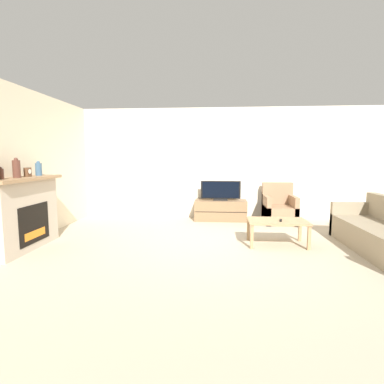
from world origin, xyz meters
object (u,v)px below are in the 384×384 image
object	(u,v)px
mantel_vase_centre_left	(16,168)
mantel_clock	(28,172)
armchair	(279,210)
tv_stand	(220,210)
mantel_vase_left	(1,174)
coffee_table	(277,223)
tv	(221,191)
remote	(281,220)
mantel_vase_right	(39,169)
fireplace	(23,213)

from	to	relation	value
mantel_vase_centre_left	mantel_clock	xyz separation A→B (m)	(0.00, 0.27, -0.07)
mantel_clock	armchair	xyz separation A→B (m)	(4.56, 2.24, -0.96)
mantel_clock	tv_stand	bearing A→B (deg)	36.84
mantel_vase_centre_left	mantel_vase_left	bearing A→B (deg)	-90.00
coffee_table	tv_stand	bearing A→B (deg)	115.57
tv_stand	tv	size ratio (longest dim) A/B	1.30
mantel_vase_left	mantel_vase_centre_left	bearing A→B (deg)	90.00
remote	coffee_table	bearing A→B (deg)	143.89
mantel_vase_left	mantel_vase_right	size ratio (longest dim) A/B	0.71
fireplace	tv	bearing A→B (deg)	38.40
tv_stand	remote	xyz separation A→B (m)	(0.99, -2.02, 0.20)
tv	remote	size ratio (longest dim) A/B	6.08
mantel_vase_left	tv	xyz separation A→B (m)	(3.21, 3.02, -0.57)
fireplace	remote	bearing A→B (deg)	7.26
mantel_clock	armchair	distance (m)	5.17
mantel_vase_left	remote	world-z (taller)	mantel_vase_left
tv	remote	distance (m)	2.27
tv_stand	tv	bearing A→B (deg)	-90.00
armchair	remote	bearing A→B (deg)	-100.87
mantel_vase_right	mantel_clock	bearing A→B (deg)	-89.86
tv_stand	fireplace	bearing A→B (deg)	-141.58
mantel_vase_left	tv	bearing A→B (deg)	43.29
mantel_vase_centre_left	armchair	world-z (taller)	mantel_vase_centre_left
tv	armchair	distance (m)	1.41
mantel_clock	coffee_table	world-z (taller)	mantel_clock
mantel_vase_left	mantel_vase_right	world-z (taller)	mantel_vase_right
fireplace	armchair	xyz separation A→B (m)	(4.57, 2.39, -0.31)
mantel_clock	tv	world-z (taller)	mantel_clock
coffee_table	mantel_clock	bearing A→B (deg)	-174.05
tv	mantel_clock	bearing A→B (deg)	-143.18
coffee_table	fireplace	bearing A→B (deg)	-171.97
remote	fireplace	bearing A→B (deg)	-160.38
mantel_vase_right	remote	distance (m)	4.29
mantel_vase_centre_left	mantel_vase_right	bearing A→B (deg)	90.00
mantel_vase_centre_left	tv	world-z (taller)	mantel_vase_centre_left
armchair	coffee_table	xyz separation A→B (m)	(-0.40, -1.81, 0.08)
fireplace	mantel_vase_right	size ratio (longest dim) A/B	6.06
mantel_vase_centre_left	tv_stand	distance (m)	4.32
mantel_vase_centre_left	mantel_clock	bearing A→B (deg)	89.84
mantel_vase_right	coffee_table	size ratio (longest dim) A/B	0.26
mantel_vase_centre_left	tv_stand	world-z (taller)	mantel_vase_centre_left
tv_stand	armchair	size ratio (longest dim) A/B	1.35
remote	tv	bearing A→B (deg)	128.43
armchair	tv_stand	bearing A→B (deg)	172.90
mantel_vase_centre_left	coffee_table	world-z (taller)	mantel_vase_centre_left
tv	armchair	bearing A→B (deg)	-7.01
armchair	coffee_table	bearing A→B (deg)	-102.55
armchair	mantel_vase_centre_left	bearing A→B (deg)	-151.15
mantel_vase_right	mantel_vase_left	bearing A→B (deg)	-90.00
fireplace	coffee_table	distance (m)	4.22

